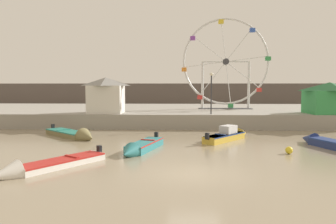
# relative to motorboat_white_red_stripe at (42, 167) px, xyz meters

# --- Properties ---
(ground_plane) EXTENTS (240.00, 240.00, 0.00)m
(ground_plane) POSITION_rel_motorboat_white_red_stripe_xyz_m (7.30, -0.24, -0.20)
(ground_plane) COLOR gray
(quay_promenade) EXTENTS (110.00, 18.43, 1.38)m
(quay_promenade) POSITION_rel_motorboat_white_red_stripe_xyz_m (7.30, 24.03, 0.49)
(quay_promenade) COLOR gray
(quay_promenade) RESTS_ON ground_plane
(distant_town_skyline) EXTENTS (140.00, 3.00, 4.40)m
(distant_town_skyline) POSITION_rel_motorboat_white_red_stripe_xyz_m (7.30, 42.17, 2.00)
(distant_town_skyline) COLOR #564C47
(distant_town_skyline) RESTS_ON ground_plane
(motorboat_white_red_stripe) EXTENTS (4.37, 5.52, 1.15)m
(motorboat_white_red_stripe) POSITION_rel_motorboat_white_red_stripe_xyz_m (0.00, 0.00, 0.00)
(motorboat_white_red_stripe) COLOR silver
(motorboat_white_red_stripe) RESTS_ON ground_plane
(motorboat_olive_wood) EXTENTS (5.37, 5.12, 1.32)m
(motorboat_olive_wood) POSITION_rel_motorboat_white_red_stripe_xyz_m (-1.56, 9.92, 0.04)
(motorboat_olive_wood) COLOR olive
(motorboat_olive_wood) RESTS_ON ground_plane
(motorboat_navy_blue) EXTENTS (2.93, 5.79, 1.10)m
(motorboat_navy_blue) POSITION_rel_motorboat_white_red_stripe_xyz_m (16.41, 6.49, 0.08)
(motorboat_navy_blue) COLOR navy
(motorboat_navy_blue) RESTS_ON ground_plane
(motorboat_mustard_yellow) EXTENTS (4.20, 4.84, 1.33)m
(motorboat_mustard_yellow) POSITION_rel_motorboat_white_red_stripe_xyz_m (10.35, 9.47, 0.15)
(motorboat_mustard_yellow) COLOR gold
(motorboat_mustard_yellow) RESTS_ON ground_plane
(motorboat_teal_painted) EXTENTS (2.45, 5.23, 1.11)m
(motorboat_teal_painted) POSITION_rel_motorboat_white_red_stripe_xyz_m (4.16, 4.73, 0.07)
(motorboat_teal_painted) COLOR teal
(motorboat_teal_painted) RESTS_ON ground_plane
(ferris_wheel_white_frame) EXTENTS (10.05, 1.20, 10.29)m
(ferris_wheel_white_frame) POSITION_rel_motorboat_white_red_stripe_xyz_m (11.81, 22.89, 6.35)
(ferris_wheel_white_frame) COLOR silver
(ferris_wheel_white_frame) RESTS_ON quay_promenade
(carnival_booth_white_ticket) EXTENTS (3.63, 2.91, 3.46)m
(carnival_booth_white_ticket) POSITION_rel_motorboat_white_red_stripe_xyz_m (-0.59, 16.63, 2.98)
(carnival_booth_white_ticket) COLOR silver
(carnival_booth_white_ticket) RESTS_ON quay_promenade
(carnival_booth_green_kiosk) EXTENTS (4.51, 3.88, 2.98)m
(carnival_booth_green_kiosk) POSITION_rel_motorboat_white_red_stripe_xyz_m (20.80, 16.70, 2.74)
(carnival_booth_green_kiosk) COLOR #33934C
(carnival_booth_green_kiosk) RESTS_ON quay_promenade
(promenade_lamp_near) EXTENTS (0.32, 0.32, 3.89)m
(promenade_lamp_near) POSITION_rel_motorboat_white_red_stripe_xyz_m (9.52, 15.74, 3.73)
(promenade_lamp_near) COLOR #2D2D33
(promenade_lamp_near) RESTS_ON quay_promenade
(mooring_buoy_orange) EXTENTS (0.44, 0.44, 0.44)m
(mooring_buoy_orange) POSITION_rel_motorboat_white_red_stripe_xyz_m (13.10, 4.39, 0.02)
(mooring_buoy_orange) COLOR yellow
(mooring_buoy_orange) RESTS_ON ground_plane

